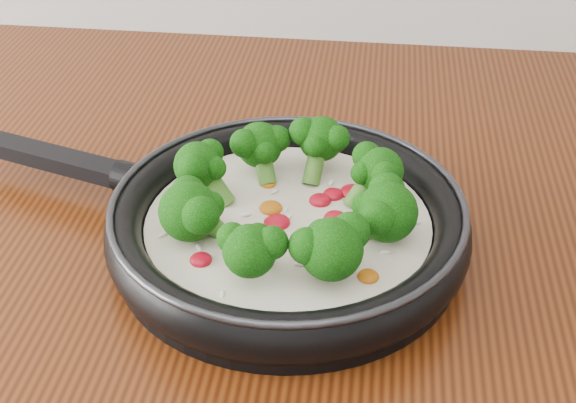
# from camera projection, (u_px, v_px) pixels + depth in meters

# --- Properties ---
(skillet) EXTENTS (0.50, 0.38, 0.09)m
(skillet) POSITION_uv_depth(u_px,v_px,m) (286.00, 220.00, 0.65)
(skillet) COLOR black
(skillet) RESTS_ON counter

